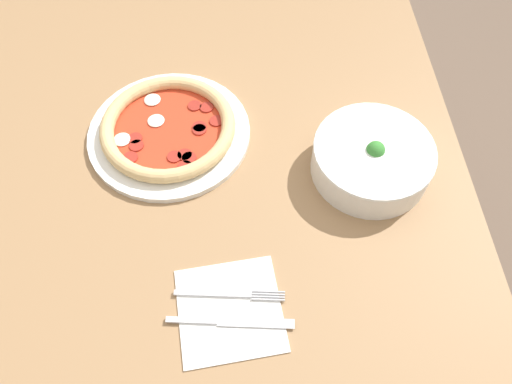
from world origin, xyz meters
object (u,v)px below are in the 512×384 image
object	(u,v)px
bowl	(372,158)
knife	(225,322)
fork	(228,294)
pizza	(168,129)

from	to	relation	value
bowl	knife	distance (m)	0.37
fork	knife	xyz separation A→B (m)	(0.04, -0.01, -0.00)
pizza	fork	xyz separation A→B (m)	(0.32, 0.10, -0.01)
pizza	fork	world-z (taller)	pizza
knife	bowl	bearing A→B (deg)	50.34
pizza	knife	distance (m)	0.38
knife	fork	bearing A→B (deg)	86.33
bowl	fork	xyz separation A→B (m)	(0.22, -0.26, -0.03)
pizza	bowl	world-z (taller)	bowl
fork	knife	world-z (taller)	same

